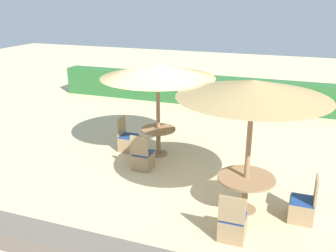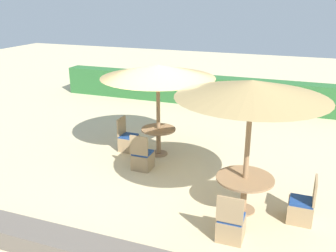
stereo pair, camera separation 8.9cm
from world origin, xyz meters
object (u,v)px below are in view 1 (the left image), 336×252
patio_chair_front_right_east (302,208)px  round_table_center (158,135)px  round_table_front_right (246,184)px  patio_chair_front_right_south (233,225)px  patio_chair_center_west (128,142)px  parasol_front_right (253,89)px  patio_chair_center_south (143,159)px  parasol_center (158,71)px

patio_chair_front_right_east → round_table_center: size_ratio=1.02×
patio_chair_front_right_east → round_table_front_right: bearing=90.9°
round_table_center → round_table_front_right: bearing=-37.4°
patio_chair_front_right_south → patio_chair_center_west: size_ratio=1.00×
patio_chair_front_right_south → patio_chair_front_right_east: 1.53m
patio_chair_front_right_east → parasol_front_right: bearing=90.9°
parasol_front_right → patio_chair_center_south: size_ratio=3.01×
parasol_front_right → patio_chair_center_west: size_ratio=3.01×
round_table_front_right → patio_chair_center_south: 2.88m
patio_chair_front_right_south → patio_chair_center_west: 4.57m
patio_chair_front_right_east → patio_chair_center_west: 5.01m
round_table_front_right → patio_chair_center_west: 4.05m
patio_chair_center_south → parasol_front_right: bearing=-21.1°
parasol_front_right → round_table_front_right: bearing=90.0°
parasol_front_right → round_table_center: 3.84m
round_table_front_right → patio_chair_front_right_east: (1.09, 0.02, -0.33)m
round_table_front_right → parasol_center: parasol_center is taller
parasol_front_right → patio_chair_center_south: 3.62m
patio_chair_center_south → round_table_center: bearing=88.1°
parasol_front_right → patio_chair_front_right_east: size_ratio=3.01×
round_table_center → patio_chair_front_right_south: bearing=-49.4°
round_table_center → patio_chair_center_west: patio_chair_center_west is taller
patio_chair_front_right_east → parasol_center: bearing=61.8°
parasol_front_right → patio_chair_front_right_east: (1.09, 0.02, -2.23)m
patio_chair_front_right_south → patio_chair_front_right_east: same height
patio_chair_center_west → parasol_front_right: bearing=60.8°
parasol_front_right → round_table_front_right: 1.90m
parasol_center → patio_chair_center_west: parasol_center is taller
parasol_front_right → patio_chair_center_south: parasol_front_right is taller
round_table_front_right → round_table_center: (-2.63, 2.01, -0.04)m
round_table_front_right → patio_chair_front_right_east: 1.14m
round_table_center → patio_chair_front_right_east: bearing=-28.2°
patio_chair_center_west → parasol_center: bearing=92.9°
patio_chair_center_south → patio_chair_front_right_south: bearing=-37.9°
patio_chair_front_right_east → patio_chair_center_west: bearing=67.1°
patio_chair_front_right_east → patio_chair_center_west: (-4.61, 1.95, 0.00)m
round_table_front_right → round_table_center: size_ratio=1.23×
parasol_front_right → patio_chair_front_right_east: bearing=0.9°
round_table_front_right → patio_chair_front_right_south: bearing=-92.7°
round_table_center → patio_chair_center_south: patio_chair_center_south is taller
patio_chair_center_west → round_table_center: bearing=92.9°
patio_chair_front_right_east → patio_chair_front_right_south: bearing=132.0°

